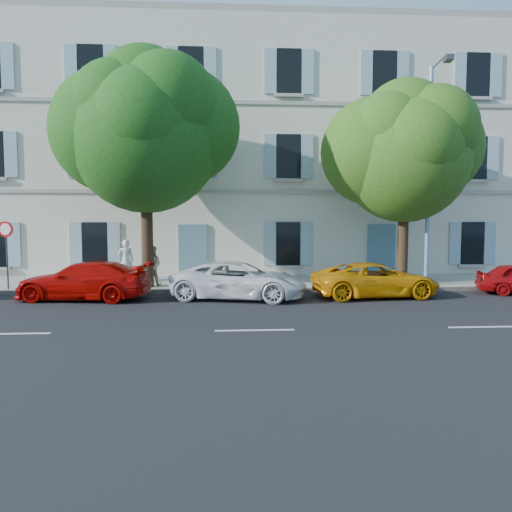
{
  "coord_description": "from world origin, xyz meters",
  "views": [
    {
      "loc": [
        -0.75,
        -16.27,
        2.83
      ],
      "look_at": [
        0.41,
        2.0,
        1.4
      ],
      "focal_mm": 35.0,
      "sensor_mm": 36.0,
      "label": 1
    }
  ],
  "objects": [
    {
      "name": "street_lamp",
      "position": [
        7.19,
        2.63,
        4.95
      ],
      "size": [
        0.32,
        1.81,
        8.47
      ],
      "color": "#7293BF",
      "rests_on": "sidewalk"
    },
    {
      "name": "tree_right",
      "position": [
        6.33,
        3.11,
        5.12
      ],
      "size": [
        5.03,
        5.03,
        7.75
      ],
      "color": "#3A2819",
      "rests_on": "sidewalk"
    },
    {
      "name": "pedestrian_a",
      "position": [
        -4.82,
        4.5,
        1.03
      ],
      "size": [
        0.73,
        0.57,
        1.76
      ],
      "primitive_type": "imported",
      "rotation": [
        0.0,
        0.0,
        3.4
      ],
      "color": "silver",
      "rests_on": "sidewalk"
    },
    {
      "name": "building",
      "position": [
        0.0,
        10.2,
        6.0
      ],
      "size": [
        28.0,
        7.0,
        12.0
      ],
      "primitive_type": "cube",
      "color": "beige",
      "rests_on": "ground"
    },
    {
      "name": "kerb",
      "position": [
        0.0,
        2.28,
        0.08
      ],
      "size": [
        36.0,
        0.16,
        0.16
      ],
      "primitive_type": "cube",
      "color": "#9E998E",
      "rests_on": "ground"
    },
    {
      "name": "ground",
      "position": [
        0.0,
        0.0,
        0.0
      ],
      "size": [
        90.0,
        90.0,
        0.0
      ],
      "primitive_type": "plane",
      "color": "black"
    },
    {
      "name": "car_white_coupe",
      "position": [
        -0.25,
        0.85,
        0.65
      ],
      "size": [
        5.01,
        3.13,
        1.29
      ],
      "primitive_type": "imported",
      "rotation": [
        0.0,
        0.0,
        1.35
      ],
      "color": "white",
      "rests_on": "ground"
    },
    {
      "name": "car_red_coupe",
      "position": [
        -5.57,
        1.01,
        0.66
      ],
      "size": [
        4.75,
        2.45,
        1.32
      ],
      "primitive_type": "imported",
      "rotation": [
        0.0,
        0.0,
        4.57
      ],
      "color": "#B10805",
      "rests_on": "ground"
    },
    {
      "name": "pedestrian_b",
      "position": [
        -3.59,
        3.4,
        0.93
      ],
      "size": [
        0.83,
        0.69,
        1.56
      ],
      "primitive_type": "imported",
      "rotation": [
        0.0,
        0.0,
        3.01
      ],
      "color": "tan",
      "rests_on": "sidewalk"
    },
    {
      "name": "car_yellow_supercar",
      "position": [
        4.59,
        0.94,
        0.62
      ],
      "size": [
        4.6,
        2.46,
        1.23
      ],
      "primitive_type": "imported",
      "rotation": [
        0.0,
        0.0,
        1.67
      ],
      "color": "orange",
      "rests_on": "ground"
    },
    {
      "name": "road_sign",
      "position": [
        -8.81,
        2.7,
        1.97
      ],
      "size": [
        0.58,
        0.16,
        2.53
      ],
      "color": "#383A3D",
      "rests_on": "sidewalk"
    },
    {
      "name": "tree_left",
      "position": [
        -3.69,
        2.99,
        5.79
      ],
      "size": [
        5.65,
        5.65,
        8.76
      ],
      "color": "#3A2819",
      "rests_on": "sidewalk"
    },
    {
      "name": "sidewalk",
      "position": [
        0.0,
        4.45,
        0.07
      ],
      "size": [
        36.0,
        4.5,
        0.15
      ],
      "primitive_type": "cube",
      "color": "#A09E96",
      "rests_on": "ground"
    }
  ]
}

